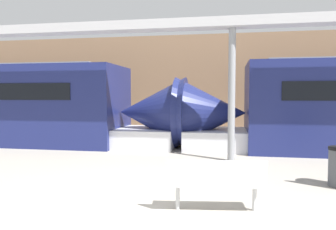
% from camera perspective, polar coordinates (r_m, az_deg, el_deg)
% --- Properties ---
extents(ground_plane, '(60.00, 60.00, 0.00)m').
position_cam_1_polar(ground_plane, '(5.85, -6.46, -16.05)').
color(ground_plane, '#A8A093').
extents(station_wall, '(56.00, 0.20, 5.00)m').
position_cam_1_polar(station_wall, '(16.64, 4.74, 5.27)').
color(station_wall, '#937051').
rests_on(station_wall, ground_plane).
extents(bench_near, '(1.66, 0.64, 0.89)m').
position_cam_1_polar(bench_near, '(5.61, 8.44, -11.16)').
color(bench_near, silver).
rests_on(bench_near, ground_plane).
extents(support_column_near, '(0.21, 0.21, 3.93)m').
position_cam_1_polar(support_column_near, '(9.86, 11.02, 3.45)').
color(support_column_near, gray).
rests_on(support_column_near, ground_plane).
extents(canopy_beam, '(28.00, 0.60, 0.28)m').
position_cam_1_polar(canopy_beam, '(10.08, 11.16, 15.50)').
color(canopy_beam, '#B7B7BC').
rests_on(canopy_beam, support_column_near).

